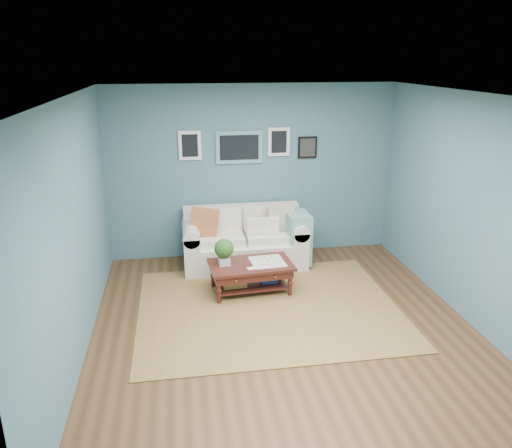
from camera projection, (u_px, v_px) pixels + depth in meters
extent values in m
plane|color=brown|center=(284.00, 329.00, 5.93)|extent=(5.00, 5.00, 0.00)
plane|color=white|center=(289.00, 96.00, 5.06)|extent=(5.00, 5.00, 0.00)
cube|color=slate|center=(252.00, 172.00, 7.83)|extent=(4.50, 0.02, 2.70)
cube|color=slate|center=(372.00, 345.00, 3.16)|extent=(4.50, 0.02, 2.70)
cube|color=slate|center=(74.00, 233.00, 5.16)|extent=(0.02, 5.00, 2.70)
cube|color=slate|center=(474.00, 212.00, 5.83)|extent=(0.02, 5.00, 2.70)
cube|color=#5B9799|center=(239.00, 147.00, 7.65)|extent=(0.72, 0.03, 0.50)
cube|color=black|center=(239.00, 148.00, 7.63)|extent=(0.60, 0.01, 0.38)
cube|color=white|center=(190.00, 145.00, 7.52)|extent=(0.34, 0.03, 0.44)
cube|color=white|center=(279.00, 142.00, 7.72)|extent=(0.34, 0.03, 0.44)
cube|color=black|center=(307.00, 147.00, 7.82)|extent=(0.30, 0.03, 0.34)
cube|color=brown|center=(268.00, 308.00, 6.42)|extent=(3.30, 2.64, 0.01)
cube|color=beige|center=(244.00, 252.00, 7.69)|extent=(1.38, 0.85, 0.41)
cube|color=beige|center=(241.00, 219.00, 7.86)|extent=(1.80, 0.21, 0.47)
cube|color=beige|center=(192.00, 250.00, 7.54)|extent=(0.23, 0.85, 0.60)
cube|color=beige|center=(295.00, 244.00, 7.78)|extent=(0.23, 0.85, 0.60)
cylinder|color=beige|center=(191.00, 231.00, 7.44)|extent=(0.25, 0.85, 0.25)
cylinder|color=beige|center=(296.00, 225.00, 7.69)|extent=(0.25, 0.85, 0.25)
cube|color=beige|center=(220.00, 239.00, 7.50)|extent=(0.70, 0.54, 0.13)
cube|color=beige|center=(269.00, 236.00, 7.61)|extent=(0.70, 0.54, 0.13)
cube|color=beige|center=(218.00, 218.00, 7.67)|extent=(0.70, 0.12, 0.35)
cube|color=beige|center=(265.00, 216.00, 7.79)|extent=(0.70, 0.12, 0.35)
cube|color=#D26132|center=(204.00, 222.00, 7.38)|extent=(0.47, 0.17, 0.46)
cube|color=beige|center=(281.00, 217.00, 7.62)|extent=(0.46, 0.17, 0.45)
cube|color=beige|center=(263.00, 226.00, 7.50)|extent=(0.49, 0.12, 0.23)
cube|color=#71A099|center=(297.00, 237.00, 7.63)|extent=(0.33, 0.53, 0.78)
cube|color=black|center=(251.00, 265.00, 6.75)|extent=(1.17, 0.74, 0.04)
cube|color=black|center=(251.00, 270.00, 6.77)|extent=(1.09, 0.66, 0.11)
cube|color=black|center=(251.00, 285.00, 6.84)|extent=(0.98, 0.56, 0.02)
sphere|color=gold|center=(236.00, 281.00, 6.44)|extent=(0.03, 0.03, 0.03)
sphere|color=gold|center=(275.00, 277.00, 6.56)|extent=(0.03, 0.03, 0.03)
cylinder|color=black|center=(219.00, 291.00, 6.48)|extent=(0.06, 0.06, 0.38)
cylinder|color=black|center=(290.00, 283.00, 6.69)|extent=(0.06, 0.06, 0.38)
cylinder|color=black|center=(213.00, 275.00, 6.94)|extent=(0.06, 0.06, 0.38)
cylinder|color=black|center=(280.00, 268.00, 7.16)|extent=(0.06, 0.06, 0.38)
cube|color=beige|center=(224.00, 261.00, 6.69)|extent=(0.16, 0.16, 0.11)
sphere|color=#244A14|center=(224.00, 248.00, 6.63)|extent=(0.26, 0.26, 0.26)
cube|color=silver|center=(267.00, 262.00, 6.79)|extent=(0.48, 0.48, 0.01)
cube|color=tan|center=(234.00, 279.00, 6.76)|extent=(0.33, 0.25, 0.19)
cube|color=navy|center=(269.00, 278.00, 6.90)|extent=(0.24, 0.18, 0.10)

